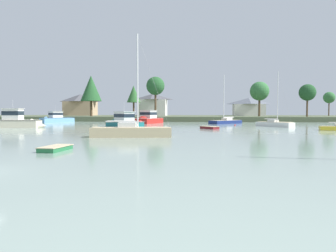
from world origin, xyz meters
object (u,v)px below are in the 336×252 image
at_px(dinghy_green, 56,149).
at_px(cruiser_red, 147,120).
at_px(sailboat_navy, 226,123).
at_px(mooring_buoy_red, 235,125).
at_px(mooring_buoy_orange, 106,123).
at_px(sailboat_sand, 131,135).
at_px(sailboat_white, 274,125).
at_px(cruiser_skyblue, 54,120).
at_px(dinghy_maroon, 209,128).
at_px(dinghy_wood, 283,123).
at_px(cruiser_cream, 18,123).
at_px(mooring_buoy_yellow, 283,125).
at_px(cruiser_teal, 122,123).

relative_size(dinghy_green, cruiser_red, 0.28).
relative_size(sailboat_navy, mooring_buoy_red, 30.75).
bearing_deg(mooring_buoy_orange, cruiser_red, 4.26).
height_order(sailboat_sand, cruiser_red, sailboat_sand).
height_order(sailboat_white, cruiser_skyblue, sailboat_white).
height_order(cruiser_skyblue, dinghy_maroon, cruiser_skyblue).
bearing_deg(sailboat_navy, cruiser_skyblue, 173.62).
relative_size(sailboat_white, cruiser_skyblue, 1.14).
xyz_separation_m(dinghy_wood, dinghy_maroon, (-17.89, -22.27, -0.01)).
bearing_deg(cruiser_cream, sailboat_white, 9.31).
bearing_deg(mooring_buoy_red, dinghy_green, -112.70).
relative_size(cruiser_red, mooring_buoy_yellow, 26.69).
distance_m(sailboat_navy, sailboat_sand, 42.40).
bearing_deg(mooring_buoy_red, sailboat_sand, -116.27).
bearing_deg(sailboat_navy, sailboat_white, -59.56).
relative_size(mooring_buoy_red, mooring_buoy_yellow, 0.93).
xyz_separation_m(sailboat_white, sailboat_sand, (-22.17, -26.48, 0.04)).
distance_m(sailboat_sand, dinghy_wood, 48.33).
bearing_deg(cruiser_skyblue, sailboat_sand, -56.28).
height_order(sailboat_white, dinghy_maroon, sailboat_white).
bearing_deg(sailboat_sand, cruiser_skyblue, 123.72).
xyz_separation_m(dinghy_wood, mooring_buoy_red, (-12.06, -8.75, -0.10)).
bearing_deg(cruiser_teal, dinghy_maroon, -15.14).
distance_m(dinghy_maroon, mooring_buoy_yellow, 22.47).
bearing_deg(mooring_buoy_orange, mooring_buoy_yellow, -8.86).
relative_size(dinghy_maroon, mooring_buoy_red, 9.56).
xyz_separation_m(dinghy_green, cruiser_skyblue, (-26.96, 57.58, 0.52)).
bearing_deg(sailboat_navy, sailboat_sand, -109.66).
distance_m(cruiser_red, dinghy_maroon, 26.61).
bearing_deg(sailboat_sand, mooring_buoy_orange, 109.93).
xyz_separation_m(sailboat_navy, dinghy_maroon, (-4.76, -22.38, -0.10)).
xyz_separation_m(sailboat_white, dinghy_green, (-25.15, -39.19, -0.12)).
distance_m(sailboat_sand, mooring_buoy_yellow, 41.96).
bearing_deg(cruiser_red, cruiser_cream, -133.18).
relative_size(cruiser_cream, cruiser_teal, 1.21).
relative_size(cruiser_cream, cruiser_red, 0.98).
bearing_deg(dinghy_green, cruiser_skyblue, 115.09).
bearing_deg(cruiser_skyblue, sailboat_navy, -6.38).
relative_size(cruiser_skyblue, mooring_buoy_orange, 17.34).
relative_size(cruiser_cream, cruiser_skyblue, 1.14).
bearing_deg(mooring_buoy_red, cruiser_red, 155.11).
bearing_deg(sailboat_white, mooring_buoy_red, 146.12).
bearing_deg(dinghy_wood, cruiser_red, 179.26).
relative_size(sailboat_sand, mooring_buoy_yellow, 29.28).
xyz_separation_m(dinghy_maroon, mooring_buoy_orange, (-23.82, 21.94, -0.06)).
bearing_deg(dinghy_maroon, sailboat_navy, 77.98).
height_order(dinghy_maroon, mooring_buoy_yellow, dinghy_maroon).
distance_m(cruiser_skyblue, mooring_buoy_red, 47.34).
xyz_separation_m(cruiser_cream, sailboat_white, (46.67, 7.65, -0.51)).
distance_m(sailboat_white, cruiser_teal, 28.87).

